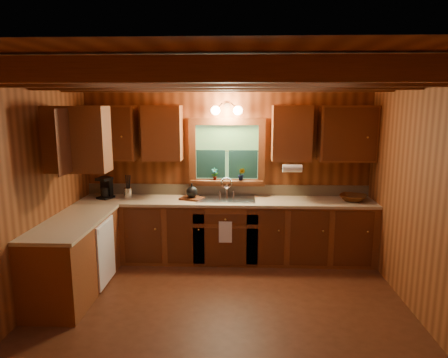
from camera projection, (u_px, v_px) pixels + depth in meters
The scene contains 20 objects.
room at pixel (221, 198), 4.17m from camera, with size 4.20×4.20×4.20m.
ceiling_beams at pixel (221, 79), 3.95m from camera, with size 4.20×2.54×0.18m.
base_cabinets at pixel (190, 237), 5.61m from camera, with size 4.20×2.22×0.86m.
countertop at pixel (190, 206), 5.53m from camera, with size 4.20×2.24×0.04m.
backsplash at pixel (227, 190), 6.08m from camera, with size 4.20×0.02×0.16m, color tan.
dishwasher_panel at pixel (106, 252), 5.05m from camera, with size 0.02×0.60×0.80m, color white.
upper_cabinets at pixel (184, 135), 5.49m from camera, with size 4.19×1.77×0.78m.
window at pixel (227, 154), 5.96m from camera, with size 1.12×0.08×1.00m.
window_sill at pixel (227, 182), 5.99m from camera, with size 1.06×0.14×0.04m, color #623116.
wall_sconce at pixel (227, 110), 5.72m from camera, with size 0.45×0.21×0.17m.
paper_towel_roll at pixel (292, 168), 5.62m from camera, with size 0.11×0.11×0.27m, color white.
dish_towel at pixel (225, 232), 5.55m from camera, with size 0.18×0.01×0.30m, color white.
sink at pixel (226, 202), 5.82m from camera, with size 0.82×0.48×0.43m.
coffee_maker at pixel (106, 188), 5.88m from camera, with size 0.17×0.22×0.31m.
utensil_crock at pixel (128, 192), 5.89m from camera, with size 0.12×0.12×0.34m.
cutting_board at pixel (192, 198), 5.82m from camera, with size 0.31×0.22×0.03m, color #4F2411.
teakettle at pixel (192, 192), 5.80m from camera, with size 0.16×0.16×0.21m.
wicker_basket at pixel (353, 198), 5.71m from camera, with size 0.37×0.37×0.09m, color #48230C.
potted_plant_left at pixel (215, 174), 5.97m from camera, with size 0.10×0.07×0.19m, color #4F2411.
potted_plant_right at pixel (241, 174), 5.94m from camera, with size 0.10×0.08×0.19m, color #4F2411.
Camera 1 is at (0.20, -4.06, 2.26)m, focal length 32.48 mm.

